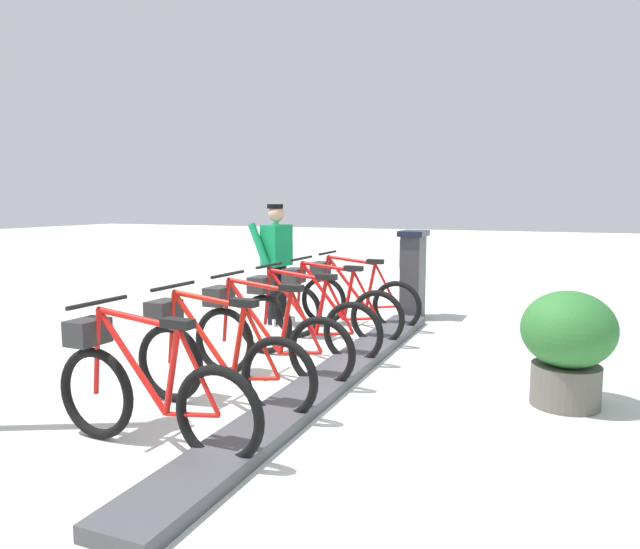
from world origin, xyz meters
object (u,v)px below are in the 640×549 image
(bike_docked_1, at_px, (331,307))
(bike_docked_0, at_px, (354,296))
(bike_docked_4, at_px, (214,358))
(bike_docked_5, at_px, (145,389))
(worker_near_rack, at_px, (276,259))
(bike_docked_3, at_px, (264,336))
(planter_bush, at_px, (568,342))
(bike_docked_2, at_px, (301,320))
(payment_kiosk, at_px, (413,273))

(bike_docked_1, bearing_deg, bike_docked_0, -90.00)
(bike_docked_1, height_order, bike_docked_4, same)
(bike_docked_5, relative_size, worker_near_rack, 1.04)
(bike_docked_3, relative_size, planter_bush, 1.77)
(bike_docked_1, xyz_separation_m, planter_bush, (-2.65, 1.35, 0.11))
(bike_docked_0, height_order, bike_docked_2, same)
(worker_near_rack, height_order, planter_bush, worker_near_rack)
(bike_docked_0, distance_m, worker_near_rack, 1.18)
(bike_docked_0, height_order, planter_bush, bike_docked_0)
(worker_near_rack, distance_m, planter_bush, 4.23)
(bike_docked_0, bearing_deg, payment_kiosk, -121.56)
(worker_near_rack, bearing_deg, planter_bush, 151.88)
(bike_docked_2, height_order, planter_bush, bike_docked_2)
(payment_kiosk, relative_size, bike_docked_2, 0.74)
(bike_docked_3, bearing_deg, bike_docked_5, 90.00)
(bike_docked_0, xyz_separation_m, bike_docked_2, (0.00, 1.71, 0.00))
(bike_docked_2, height_order, bike_docked_5, same)
(bike_docked_1, xyz_separation_m, bike_docked_5, (0.00, 3.41, 0.00))
(bike_docked_0, distance_m, bike_docked_1, 0.85)
(payment_kiosk, bearing_deg, bike_docked_0, 58.44)
(payment_kiosk, distance_m, planter_bush, 3.77)
(payment_kiosk, relative_size, bike_docked_5, 0.74)
(payment_kiosk, relative_size, bike_docked_4, 0.74)
(bike_docked_1, relative_size, bike_docked_2, 1.00)
(bike_docked_0, distance_m, bike_docked_2, 1.71)
(payment_kiosk, bearing_deg, bike_docked_1, 72.23)
(bike_docked_0, xyz_separation_m, planter_bush, (-2.65, 2.20, 0.11))
(bike_docked_2, bearing_deg, bike_docked_1, -90.00)
(bike_docked_0, bearing_deg, bike_docked_2, 90.00)
(worker_near_rack, relative_size, planter_bush, 1.71)
(bike_docked_3, distance_m, bike_docked_4, 0.85)
(bike_docked_2, distance_m, planter_bush, 2.70)
(bike_docked_1, distance_m, bike_docked_4, 2.56)
(bike_docked_1, height_order, planter_bush, bike_docked_1)
(payment_kiosk, distance_m, bike_docked_3, 3.54)
(payment_kiosk, xyz_separation_m, bike_docked_4, (0.57, 4.34, -0.24))
(bike_docked_2, height_order, bike_docked_4, same)
(bike_docked_2, bearing_deg, bike_docked_5, 90.00)
(bike_docked_1, xyz_separation_m, bike_docked_4, (0.00, 2.56, 0.00))
(bike_docked_1, bearing_deg, payment_kiosk, -107.77)
(bike_docked_0, xyz_separation_m, bike_docked_4, (0.00, 3.41, 0.00))
(bike_docked_3, bearing_deg, payment_kiosk, -99.30)
(payment_kiosk, bearing_deg, bike_docked_5, 83.72)
(payment_kiosk, bearing_deg, bike_docked_3, 80.70)
(bike_docked_5, bearing_deg, bike_docked_1, -90.00)
(bike_docked_3, xyz_separation_m, worker_near_rack, (1.06, -2.34, 0.48))
(bike_docked_1, distance_m, bike_docked_3, 1.71)
(bike_docked_3, bearing_deg, planter_bush, -172.38)
(bike_docked_4, relative_size, planter_bush, 1.77)
(payment_kiosk, distance_m, bike_docked_5, 5.23)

